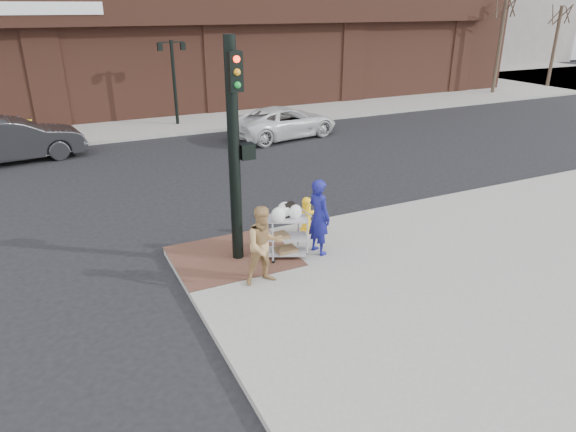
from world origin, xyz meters
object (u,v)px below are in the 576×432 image
traffic_signal_pole (235,147)px  woman_blue (319,217)px  pedestrian_tan (264,245)px  sedan_dark (13,140)px  utility_cart (286,233)px  fire_hydrant (306,214)px  minivan_white (284,122)px  lamp_post (174,73)px

traffic_signal_pole → woman_blue: 2.59m
pedestrian_tan → sedan_dark: 14.08m
pedestrian_tan → utility_cart: bearing=45.5°
utility_cart → fire_hydrant: 1.55m
sedan_dark → minivan_white: 11.22m
lamp_post → woman_blue: (-0.66, -15.79, -1.54)m
traffic_signal_pole → sedan_dark: (-4.82, 11.87, -1.98)m
sedan_dark → utility_cart: sedan_dark is taller
pedestrian_tan → minivan_white: size_ratio=0.34×
woman_blue → sedan_dark: woman_blue is taller
lamp_post → minivan_white: 6.14m
minivan_white → traffic_signal_pole: bearing=140.0°
lamp_post → minivan_white: bearing=-48.4°
utility_cart → pedestrian_tan: bearing=-136.0°
woman_blue → pedestrian_tan: size_ratio=1.07×
traffic_signal_pole → sedan_dark: size_ratio=0.97×
fire_hydrant → utility_cart: bearing=-136.0°
woman_blue → pedestrian_tan: bearing=103.1°
pedestrian_tan → fire_hydrant: size_ratio=1.82×
lamp_post → pedestrian_tan: bearing=-98.2°
lamp_post → sedan_dark: bearing=-155.3°
woman_blue → utility_cart: size_ratio=1.40×
minivan_white → pedestrian_tan: bearing=143.1°
lamp_post → woman_blue: bearing=-92.4°
pedestrian_tan → fire_hydrant: bearing=45.5°
sedan_dark → utility_cart: (5.84, -12.29, -0.10)m
fire_hydrant → woman_blue: bearing=-104.4°
traffic_signal_pole → pedestrian_tan: (0.08, -1.32, -1.81)m
traffic_signal_pole → utility_cart: traffic_signal_pole is taller
traffic_signal_pole → fire_hydrant: size_ratio=5.25×
traffic_signal_pole → sedan_dark: 12.97m
woman_blue → pedestrian_tan: (-1.73, -0.76, -0.06)m
sedan_dark → utility_cart: bearing=-162.0°
utility_cart → fire_hydrant: (1.11, 1.07, -0.11)m
traffic_signal_pole → fire_hydrant: traffic_signal_pole is taller
lamp_post → minivan_white: lamp_post is taller
lamp_post → fire_hydrant: bearing=-91.4°
fire_hydrant → lamp_post: bearing=88.6°
woman_blue → fire_hydrant: 1.34m
utility_cart → fire_hydrant: size_ratio=1.39×
lamp_post → pedestrian_tan: (-2.39, -16.55, -1.60)m
woman_blue → sedan_dark: bearing=17.7°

